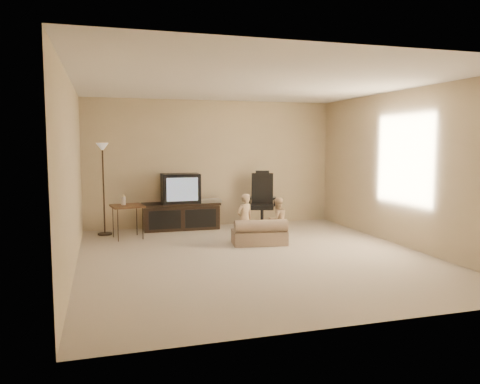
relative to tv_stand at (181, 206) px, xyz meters
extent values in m
plane|color=beige|center=(0.68, -2.49, -0.45)|extent=(5.50, 5.50, 0.00)
plane|color=white|center=(0.68, -2.49, 2.05)|extent=(5.50, 5.50, 0.00)
plane|color=#CAB28C|center=(0.68, 0.26, 0.80)|extent=(5.00, 0.00, 5.00)
plane|color=#CAB28C|center=(0.68, -5.24, 0.80)|extent=(5.00, 0.00, 5.00)
plane|color=#CAB28C|center=(-1.82, -2.49, 0.80)|extent=(0.00, 5.50, 5.50)
plane|color=#CAB28C|center=(3.18, -2.49, 0.80)|extent=(0.00, 5.50, 5.50)
cube|color=black|center=(-0.01, 0.00, -0.22)|extent=(1.44, 0.54, 0.46)
cube|color=black|center=(-0.01, 0.00, 0.05)|extent=(1.48, 0.58, 0.04)
cube|color=black|center=(-0.35, -0.26, -0.21)|extent=(0.59, 0.03, 0.35)
cube|color=black|center=(0.33, -0.27, -0.21)|extent=(0.59, 0.03, 0.35)
cube|color=black|center=(-0.01, 0.02, 0.35)|extent=(0.73, 0.53, 0.56)
cube|color=white|center=(-0.01, -0.24, 0.35)|extent=(0.59, 0.02, 0.44)
cube|color=silver|center=(0.55, -0.06, 0.10)|extent=(0.41, 0.29, 0.06)
cylinder|color=black|center=(1.52, -0.37, -0.22)|extent=(0.06, 0.06, 0.35)
cube|color=black|center=(1.52, -0.37, -0.02)|extent=(0.57, 0.57, 0.08)
cube|color=black|center=(1.60, -0.17, 0.31)|extent=(0.45, 0.29, 0.62)
cube|color=black|center=(1.60, -0.17, 0.60)|extent=(0.28, 0.17, 0.14)
cube|color=black|center=(1.30, -0.29, 0.15)|extent=(0.14, 0.25, 0.04)
cube|color=black|center=(1.75, -0.46, 0.15)|extent=(0.14, 0.25, 0.04)
cube|color=brown|center=(-1.04, -0.63, 0.12)|extent=(0.61, 0.61, 0.03)
cylinder|color=black|center=(-1.21, -0.87, -0.16)|extent=(0.01, 0.01, 0.58)
cylinder|color=black|center=(-0.80, -0.80, -0.16)|extent=(0.01, 0.01, 0.58)
cylinder|color=black|center=(-1.28, -0.45, -0.16)|extent=(0.01, 0.01, 0.58)
cylinder|color=black|center=(-0.87, -0.38, -0.16)|extent=(0.01, 0.01, 0.58)
cylinder|color=#F0E1CF|center=(-1.10, -0.59, 0.21)|extent=(0.07, 0.07, 0.15)
cone|color=beige|center=(-1.10, -0.59, 0.31)|extent=(0.06, 0.06, 0.05)
cylinder|color=black|center=(-1.43, -0.17, -0.43)|extent=(0.26, 0.26, 0.03)
cylinder|color=black|center=(-1.43, -0.17, 0.35)|extent=(0.03, 0.03, 1.57)
cone|color=beige|center=(-1.43, -0.17, 1.14)|extent=(0.22, 0.22, 0.15)
cube|color=gray|center=(1.01, -1.72, -0.33)|extent=(0.93, 0.59, 0.23)
cylinder|color=gray|center=(0.99, -1.87, -0.12)|extent=(0.88, 0.33, 0.21)
imported|color=tan|center=(0.77, -1.66, -0.03)|extent=(0.36, 0.31, 0.84)
imported|color=tan|center=(1.35, -1.66, -0.07)|extent=(0.39, 0.25, 0.75)
camera|label=1|loc=(-1.44, -8.89, 1.21)|focal=35.00mm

